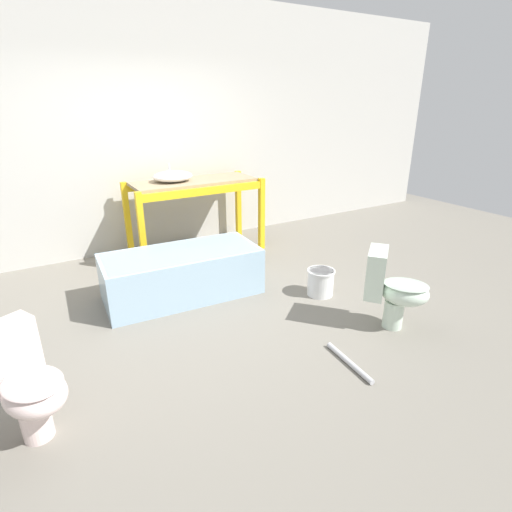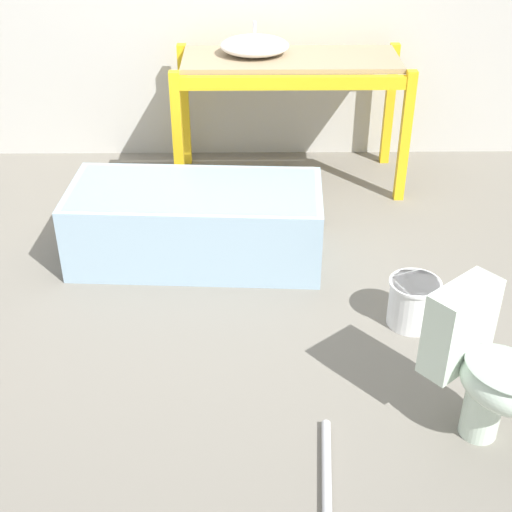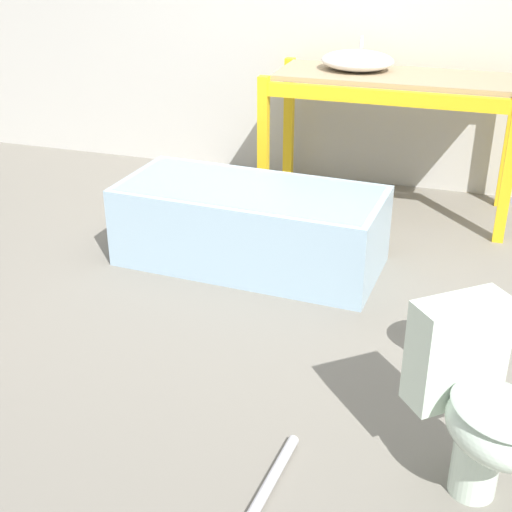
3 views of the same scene
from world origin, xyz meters
name	(u,v)px [view 1 (image 1 of 3)]	position (x,y,z in m)	size (l,w,h in m)	color
ground_plane	(198,303)	(0.00, 0.00, 0.00)	(12.00, 12.00, 0.00)	slate
warehouse_wall_rear	(131,129)	(0.00, 1.95, 1.60)	(10.80, 0.08, 3.20)	beige
shelving_rack	(195,193)	(0.59, 1.38, 0.81)	(1.70, 0.73, 0.98)	yellow
sink_basin	(173,176)	(0.32, 1.43, 1.04)	(0.50, 0.43, 0.21)	white
bathtub_main	(182,271)	(-0.06, 0.25, 0.28)	(1.62, 0.80, 0.49)	#99B7CC
toilet_near	(393,288)	(1.33, -1.31, 0.39)	(0.61, 0.64, 0.73)	silver
toilet_far	(24,383)	(-1.55, -1.08, 0.39)	(0.55, 0.64, 0.73)	silver
bucket_white	(321,282)	(1.20, -0.49, 0.15)	(0.29, 0.29, 0.28)	white
loose_pipe	(349,362)	(0.61, -1.56, 0.02)	(0.09, 0.54, 0.04)	#B7B7BC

